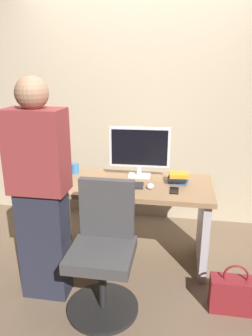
# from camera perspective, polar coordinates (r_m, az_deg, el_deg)

# --- Properties ---
(ground_plane) EXTENTS (9.00, 9.00, 0.00)m
(ground_plane) POSITION_cam_1_polar(r_m,az_deg,el_deg) (3.11, 0.16, -15.33)
(ground_plane) COLOR brown
(wall_back) EXTENTS (6.40, 0.10, 3.00)m
(wall_back) POSITION_cam_1_polar(r_m,az_deg,el_deg) (3.52, 2.73, 14.54)
(wall_back) COLOR tan
(wall_back) RESTS_ON ground
(desk) EXTENTS (1.46, 0.67, 0.73)m
(desk) POSITION_cam_1_polar(r_m,az_deg,el_deg) (2.86, 0.17, -6.81)
(desk) COLOR #93704C
(desk) RESTS_ON ground
(office_chair) EXTENTS (0.52, 0.52, 0.94)m
(office_chair) POSITION_cam_1_polar(r_m,az_deg,el_deg) (2.36, -4.03, -14.93)
(office_chair) COLOR black
(office_chair) RESTS_ON ground
(person_at_desk) EXTENTS (0.40, 0.24, 1.64)m
(person_at_desk) POSITION_cam_1_polar(r_m,az_deg,el_deg) (2.36, -14.95, -4.19)
(person_at_desk) COLOR #262838
(person_at_desk) RESTS_ON ground
(monitor) EXTENTS (0.54, 0.15, 0.46)m
(monitor) POSITION_cam_1_polar(r_m,az_deg,el_deg) (2.86, 2.43, 3.34)
(monitor) COLOR silver
(monitor) RESTS_ON desk
(keyboard) EXTENTS (0.44, 0.15, 0.02)m
(keyboard) POSITION_cam_1_polar(r_m,az_deg,el_deg) (2.71, -1.46, -2.99)
(keyboard) COLOR #262626
(keyboard) RESTS_ON desk
(mouse) EXTENTS (0.06, 0.10, 0.03)m
(mouse) POSITION_cam_1_polar(r_m,az_deg,el_deg) (2.67, 4.35, -3.21)
(mouse) COLOR white
(mouse) RESTS_ON desk
(cup_near_keyboard) EXTENTS (0.08, 0.08, 0.09)m
(cup_near_keyboard) POSITION_cam_1_polar(r_m,az_deg,el_deg) (2.73, -10.44, -2.34)
(cup_near_keyboard) COLOR silver
(cup_near_keyboard) RESTS_ON desk
(cup_by_monitor) EXTENTS (0.07, 0.07, 0.09)m
(cup_by_monitor) POSITION_cam_1_polar(r_m,az_deg,el_deg) (3.05, -9.06, -0.09)
(cup_by_monitor) COLOR #3372B2
(cup_by_monitor) RESTS_ON desk
(book_stack) EXTENTS (0.18, 0.17, 0.09)m
(book_stack) POSITION_cam_1_polar(r_m,az_deg,el_deg) (2.80, 9.27, -1.73)
(book_stack) COLOR #3359A5
(book_stack) RESTS_ON desk
(cell_phone) EXTENTS (0.07, 0.14, 0.01)m
(cell_phone) POSITION_cam_1_polar(r_m,az_deg,el_deg) (2.63, 8.56, -3.97)
(cell_phone) COLOR black
(cell_phone) RESTS_ON desk
(handbag) EXTENTS (0.34, 0.14, 0.38)m
(handbag) POSITION_cam_1_polar(r_m,az_deg,el_deg) (2.59, 18.59, -20.45)
(handbag) COLOR maroon
(handbag) RESTS_ON ground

